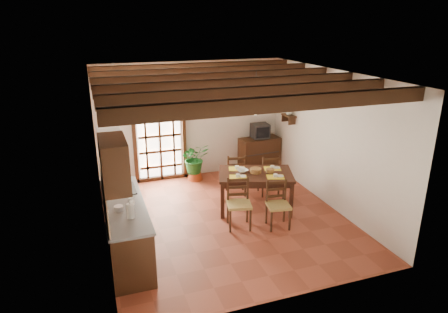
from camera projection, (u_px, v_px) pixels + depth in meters
name	position (u px, v px, depth m)	size (l,w,h in m)	color
ground_plane	(226.00, 219.00, 7.83)	(5.00, 5.00, 0.00)	brown
room_shell	(226.00, 129.00, 7.24)	(4.52, 5.02, 2.81)	silver
ceiling_beams	(226.00, 81.00, 6.95)	(4.50, 4.34, 0.20)	black
french_door	(159.00, 133.00, 9.38)	(1.26, 0.11, 2.32)	white
kitchen_counter	(126.00, 228.00, 6.53)	(0.64, 2.25, 1.38)	#361E11
upper_cabinet	(114.00, 164.00, 5.42)	(0.35, 0.80, 0.70)	#361E11
range_hood	(110.00, 146.00, 6.58)	(0.38, 0.60, 0.54)	white
counter_items	(123.00, 199.00, 6.45)	(0.50, 1.43, 0.25)	black
dining_table	(256.00, 178.00, 8.02)	(1.68, 1.35, 0.79)	#341A11
chair_near_left	(239.00, 212.00, 7.44)	(0.52, 0.50, 0.94)	#AF954A
chair_near_right	(278.00, 213.00, 7.45)	(0.47, 0.45, 0.89)	#AF954A
chair_far_left	(236.00, 181.00, 8.85)	(0.53, 0.51, 0.96)	#AF954A
chair_far_right	(269.00, 181.00, 8.86)	(0.48, 0.47, 0.93)	#AF954A
table_setting	(256.00, 170.00, 7.96)	(1.06, 0.71, 0.10)	yellow
table_bowl	(243.00, 171.00, 8.02)	(0.22, 0.22, 0.05)	white
sideboard	(259.00, 154.00, 10.20)	(1.02, 0.46, 0.87)	#361E11
crt_tv	(260.00, 131.00, 9.99)	(0.43, 0.40, 0.36)	black
fuse_box	(250.00, 102.00, 9.94)	(0.25, 0.03, 0.32)	white
plant_pot	(195.00, 175.00, 9.70)	(0.37, 0.37, 0.22)	maroon
potted_plant	(195.00, 157.00, 9.55)	(1.73, 1.48, 1.92)	#144C19
wall_shelf	(289.00, 117.00, 9.43)	(0.20, 0.42, 0.20)	#361E11
shelf_vase	(289.00, 111.00, 9.38)	(0.15, 0.15, 0.15)	#B2BFB2
shelf_flowers	(289.00, 103.00, 9.32)	(0.14, 0.14, 0.36)	yellow
framed_picture	(293.00, 94.00, 9.28)	(0.03, 0.32, 0.32)	brown
pendant_lamp	(255.00, 109.00, 7.66)	(0.36, 0.36, 0.84)	black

